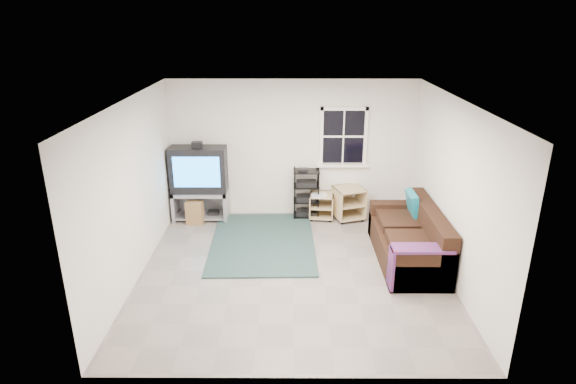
{
  "coord_description": "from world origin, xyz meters",
  "views": [
    {
      "loc": [
        -0.05,
        -6.47,
        3.69
      ],
      "look_at": [
        -0.07,
        0.4,
        1.14
      ],
      "focal_mm": 30.0,
      "sensor_mm": 36.0,
      "label": 1
    }
  ],
  "objects_px": {
    "side_table_left": "(348,202)",
    "sofa": "(410,241)",
    "tv_unit": "(199,177)",
    "av_rack": "(306,196)",
    "side_table_right": "(321,204)"
  },
  "relations": [
    {
      "from": "tv_unit",
      "to": "av_rack",
      "type": "xyz_separation_m",
      "value": [
        2.0,
        0.08,
        -0.41
      ]
    },
    {
      "from": "tv_unit",
      "to": "side_table_right",
      "type": "distance_m",
      "value": 2.36
    },
    {
      "from": "av_rack",
      "to": "sofa",
      "type": "xyz_separation_m",
      "value": [
        1.59,
        -1.72,
        -0.09
      ]
    },
    {
      "from": "tv_unit",
      "to": "side_table_left",
      "type": "bearing_deg",
      "value": 0.75
    },
    {
      "from": "av_rack",
      "to": "side_table_right",
      "type": "distance_m",
      "value": 0.32
    },
    {
      "from": "side_table_left",
      "to": "sofa",
      "type": "relative_size",
      "value": 0.32
    },
    {
      "from": "side_table_left",
      "to": "sofa",
      "type": "distance_m",
      "value": 1.85
    },
    {
      "from": "sofa",
      "to": "tv_unit",
      "type": "bearing_deg",
      "value": 155.52
    },
    {
      "from": "side_table_left",
      "to": "side_table_right",
      "type": "distance_m",
      "value": 0.5
    },
    {
      "from": "av_rack",
      "to": "side_table_left",
      "type": "relative_size",
      "value": 1.47
    },
    {
      "from": "side_table_left",
      "to": "side_table_right",
      "type": "bearing_deg",
      "value": 179.28
    },
    {
      "from": "side_table_right",
      "to": "sofa",
      "type": "height_order",
      "value": "sofa"
    },
    {
      "from": "side_table_left",
      "to": "sofa",
      "type": "xyz_separation_m",
      "value": [
        0.8,
        -1.67,
        0.0
      ]
    },
    {
      "from": "tv_unit",
      "to": "side_table_left",
      "type": "height_order",
      "value": "tv_unit"
    },
    {
      "from": "av_rack",
      "to": "side_table_left",
      "type": "distance_m",
      "value": 0.8
    }
  ]
}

